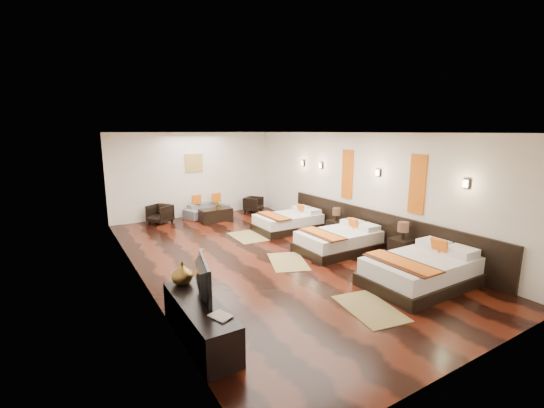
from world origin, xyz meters
TOP-DOWN VIEW (x-y plane):
  - floor at (0.00, 0.00)m, footprint 5.50×9.50m
  - ceiling at (0.00, 0.00)m, footprint 5.50×9.50m
  - back_wall at (0.00, 4.75)m, footprint 5.50×0.01m
  - left_wall at (-2.75, 0.00)m, footprint 0.01×9.50m
  - right_wall at (2.75, 0.00)m, footprint 0.01×9.50m
  - headboard_panel at (2.71, -0.80)m, footprint 0.08×6.60m
  - bed_near at (1.70, -2.92)m, footprint 2.15×1.35m
  - bed_mid at (1.69, -0.63)m, footprint 1.97×1.24m
  - bed_far at (1.69, 1.56)m, footprint 1.90×1.19m
  - nightstand_a at (2.44, -1.84)m, footprint 0.44×0.44m
  - nightstand_b at (2.44, 0.36)m, footprint 0.40×0.40m
  - jute_mat_near at (0.17, -3.11)m, footprint 0.95×1.31m
  - jute_mat_mid at (0.22, -0.63)m, footprint 1.14×1.39m
  - jute_mat_far at (0.34, 1.55)m, footprint 0.80×1.23m
  - tv_console at (-2.50, -2.53)m, footprint 0.50×1.80m
  - tv at (-2.45, -2.38)m, footprint 0.35×0.96m
  - book at (-2.50, -3.08)m, footprint 0.29×0.33m
  - figurine at (-2.50, -1.81)m, footprint 0.34×0.34m
  - sofa at (0.29, 4.45)m, footprint 1.70×1.12m
  - armchair_left at (-1.30, 4.34)m, footprint 0.87×0.87m
  - armchair_right at (2.00, 4.29)m, footprint 0.80×0.80m
  - coffee_table at (0.29, 3.67)m, footprint 1.02×0.55m
  - table_plant at (0.36, 3.60)m, footprint 0.29×0.26m
  - orange_panel_a at (2.73, -1.90)m, footprint 0.04×0.40m
  - orange_panel_b at (2.73, 0.30)m, footprint 0.04×0.40m
  - sconce_near at (2.70, -3.00)m, footprint 0.07×0.12m
  - sconce_mid at (2.70, -0.80)m, footprint 0.07×0.12m
  - sconce_far at (2.70, 1.40)m, footprint 0.07×0.12m
  - sconce_lounge at (2.70, 2.30)m, footprint 0.07×0.12m
  - gold_artwork at (0.00, 4.73)m, footprint 0.60×0.04m

SIDE VIEW (x-z plane):
  - floor at x=0.00m, z-range -0.01..0.01m
  - jute_mat_near at x=0.17m, z-range 0.00..0.01m
  - jute_mat_mid at x=0.22m, z-range 0.00..0.01m
  - jute_mat_far at x=0.34m, z-range 0.00..0.01m
  - coffee_table at x=0.29m, z-range 0.00..0.40m
  - sofa at x=0.29m, z-range 0.00..0.46m
  - bed_far at x=1.69m, z-range -0.11..0.61m
  - bed_mid at x=1.69m, z-range -0.12..0.63m
  - armchair_right at x=2.00m, z-range 0.00..0.53m
  - tv_console at x=-2.50m, z-range 0.00..0.55m
  - nightstand_b at x=2.44m, z-range -0.12..0.67m
  - bed_near at x=1.70m, z-range -0.13..0.69m
  - armchair_left at x=-1.30m, z-range 0.00..0.58m
  - nightstand_a at x=2.44m, z-range -0.13..0.75m
  - headboard_panel at x=2.71m, z-range 0.00..0.90m
  - table_plant at x=0.36m, z-range 0.40..0.67m
  - book at x=-2.50m, z-range 0.55..0.58m
  - figurine at x=-2.50m, z-range 0.55..0.90m
  - tv at x=-2.45m, z-range 0.55..1.10m
  - back_wall at x=0.00m, z-range 0.00..2.80m
  - left_wall at x=-2.75m, z-range 0.00..2.80m
  - right_wall at x=2.75m, z-range 0.00..2.80m
  - orange_panel_a at x=2.73m, z-range 1.05..2.35m
  - orange_panel_b at x=2.73m, z-range 1.05..2.35m
  - gold_artwork at x=0.00m, z-range 1.50..2.10m
  - sconce_near at x=2.70m, z-range 1.76..1.94m
  - sconce_mid at x=2.70m, z-range 1.76..1.94m
  - sconce_far at x=2.70m, z-range 1.76..1.94m
  - sconce_lounge at x=2.70m, z-range 1.76..1.94m
  - ceiling at x=0.00m, z-range 2.79..2.80m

